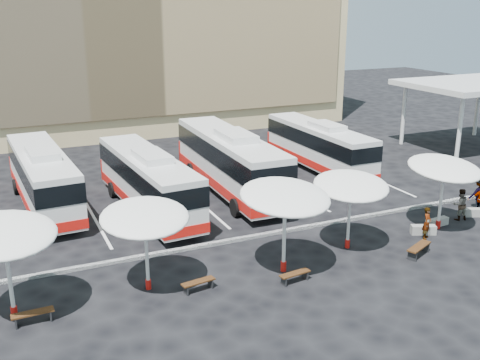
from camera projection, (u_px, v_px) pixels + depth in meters
name	position (u px, v px, depth m)	size (l,w,h in m)	color
ground	(247.00, 244.00, 26.70)	(120.00, 120.00, 0.00)	black
service_canopy	(473.00, 86.00, 43.38)	(10.00, 8.00, 5.20)	silver
curb_divider	(242.00, 238.00, 27.12)	(34.00, 0.25, 0.15)	black
bay_lines	(191.00, 194.00, 33.66)	(24.15, 12.00, 0.01)	white
bus_0	(43.00, 176.00, 31.00)	(3.04, 11.28, 3.54)	silver
bus_1	(148.00, 180.00, 30.48)	(3.07, 11.19, 3.51)	silver
bus_2	(229.00, 160.00, 33.60)	(3.10, 12.34, 3.90)	silver
bus_3	(319.00, 145.00, 38.25)	(2.57, 10.74, 3.40)	silver
sunshade_0	(4.00, 235.00, 19.48)	(4.46, 4.49, 3.80)	silver
sunshade_1	(145.00, 217.00, 21.56)	(3.77, 3.81, 3.60)	silver
sunshade_2	(285.00, 197.00, 22.98)	(4.30, 4.34, 3.94)	silver
sunshade_3	(351.00, 186.00, 25.38)	(4.20, 4.23, 3.58)	silver
sunshade_4	(444.00, 168.00, 27.59)	(3.70, 3.75, 3.74)	silver
wood_bench_0	(33.00, 315.00, 19.94)	(1.47, 0.41, 0.45)	#331C0B
wood_bench_1	(198.00, 283.00, 22.23)	(1.43, 0.57, 0.43)	#331C0B
wood_bench_2	(295.00, 275.00, 22.92)	(1.41, 0.54, 0.42)	#331C0B
wood_bench_3	(419.00, 248.00, 25.30)	(1.67, 1.07, 0.50)	#331C0B
conc_bench_0	(423.00, 230.00, 27.78)	(1.20, 0.40, 0.45)	gray
conc_bench_1	(439.00, 222.00, 28.87)	(1.06, 0.35, 0.40)	gray
conc_bench_2	(475.00, 212.00, 30.13)	(1.14, 0.38, 0.43)	gray
passenger_0	(427.00, 223.00, 27.11)	(0.58, 0.38, 1.60)	black
passenger_1	(460.00, 204.00, 29.45)	(0.83, 0.65, 1.70)	black
passenger_3	(479.00, 194.00, 30.75)	(1.25, 0.72, 1.93)	black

